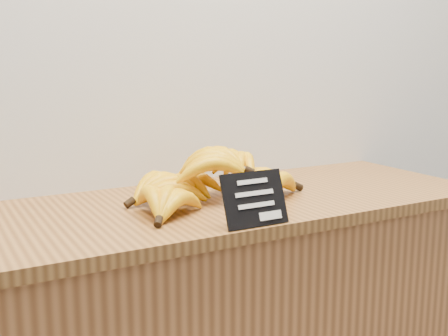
# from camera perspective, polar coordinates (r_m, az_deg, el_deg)

# --- Properties ---
(counter_top) EXTENTS (1.45, 0.54, 0.03)m
(counter_top) POSITION_cam_1_polar(r_m,az_deg,el_deg) (1.43, -0.97, -3.82)
(counter_top) COLOR #93602D
(counter_top) RESTS_ON counter
(chalkboard_sign) EXTENTS (0.15, 0.05, 0.11)m
(chalkboard_sign) POSITION_cam_1_polar(r_m,az_deg,el_deg) (1.19, 3.14, -3.17)
(chalkboard_sign) COLOR black
(chalkboard_sign) RESTS_ON counter_top
(banana_pile) EXTENTS (0.53, 0.33, 0.12)m
(banana_pile) POSITION_cam_1_polar(r_m,az_deg,el_deg) (1.40, -1.84, -1.44)
(banana_pile) COLOR #F5B809
(banana_pile) RESTS_ON counter_top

